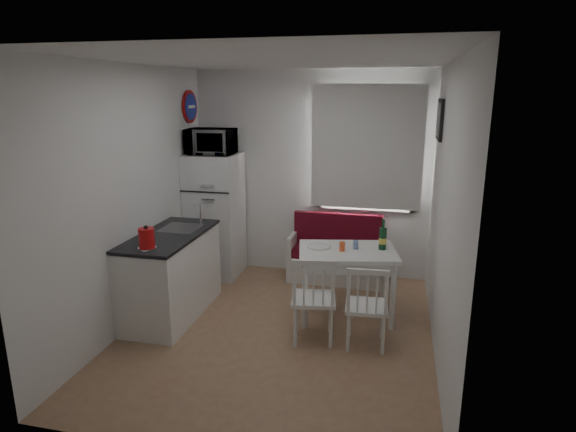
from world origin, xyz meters
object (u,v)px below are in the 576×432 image
(bench, at_px, (336,259))
(chair_left, at_px, (312,291))
(fridge, at_px, (215,215))
(microwave, at_px, (211,142))
(chair_right, at_px, (366,299))
(wine_bottle, at_px, (383,234))
(kitchen_counter, at_px, (172,274))
(dining_table, at_px, (347,257))
(kettle, at_px, (147,238))

(bench, height_order, chair_left, chair_left)
(fridge, xyz_separation_m, microwave, (0.00, -0.05, 0.95))
(chair_left, height_order, fridge, fridge)
(chair_right, xyz_separation_m, wine_bottle, (0.10, 0.75, 0.40))
(kitchen_counter, relative_size, bench, 1.12)
(kitchen_counter, distance_m, fridge, 1.29)
(kitchen_counter, height_order, chair_right, kitchen_counter)
(fridge, bearing_deg, chair_right, -36.90)
(dining_table, relative_size, fridge, 0.70)
(dining_table, distance_m, wine_bottle, 0.44)
(chair_left, height_order, wine_bottle, wine_bottle)
(bench, relative_size, kettle, 5.07)
(fridge, height_order, microwave, microwave)
(chair_right, bearing_deg, fridge, 139.29)
(chair_right, relative_size, wine_bottle, 1.38)
(dining_table, height_order, wine_bottle, wine_bottle)
(chair_right, bearing_deg, kettle, -176.99)
(kitchen_counter, relative_size, kettle, 5.70)
(kitchen_counter, distance_m, chair_right, 2.09)
(kettle, bearing_deg, dining_table, 26.87)
(bench, distance_m, microwave, 2.14)
(kettle, bearing_deg, fridge, 90.97)
(chair_left, relative_size, fridge, 0.30)
(kitchen_counter, bearing_deg, dining_table, 11.21)
(dining_table, distance_m, chair_left, 0.72)
(chair_left, bearing_deg, kitchen_counter, 159.92)
(kitchen_counter, bearing_deg, bench, 40.59)
(chair_left, height_order, chair_right, chair_left)
(kitchen_counter, height_order, dining_table, kitchen_counter)
(dining_table, xyz_separation_m, kettle, (-1.77, -0.90, 0.35))
(chair_left, xyz_separation_m, fridge, (-1.55, 1.54, 0.25))
(dining_table, xyz_separation_m, fridge, (-1.80, 0.88, 0.13))
(dining_table, xyz_separation_m, chair_right, (0.25, -0.65, -0.15))
(fridge, bearing_deg, bench, 3.94)
(chair_left, xyz_separation_m, chair_right, (0.50, 0.01, -0.03))
(kitchen_counter, bearing_deg, kettle, -84.72)
(chair_right, height_order, kettle, kettle)
(chair_right, bearing_deg, dining_table, 107.09)
(chair_left, distance_m, microwave, 2.46)
(wine_bottle, bearing_deg, chair_right, -97.55)
(fridge, bearing_deg, chair_left, -44.90)
(bench, relative_size, dining_table, 1.06)
(kitchen_counter, distance_m, dining_table, 1.87)
(fridge, relative_size, microwave, 2.77)
(fridge, xyz_separation_m, kettle, (0.03, -1.78, 0.23))
(chair_left, height_order, microwave, microwave)
(dining_table, bearing_deg, microwave, 143.79)
(chair_left, xyz_separation_m, wine_bottle, (0.60, 0.76, 0.37))
(chair_right, distance_m, wine_bottle, 0.86)
(kitchen_counter, xyz_separation_m, wine_bottle, (2.17, 0.46, 0.45))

